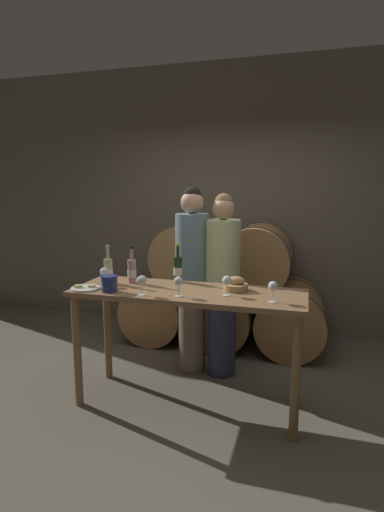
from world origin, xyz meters
TOP-DOWN VIEW (x-y plane):
  - ground_plane at (0.00, 0.00)m, footprint 10.00×10.00m
  - stone_wall_back at (0.00, 2.00)m, footprint 10.00×0.12m
  - barrel_stack at (-0.00, 1.42)m, footprint 2.22×0.92m
  - tasting_table at (0.00, 0.00)m, footprint 1.80×0.62m
  - person_left at (-0.14, 0.62)m, footprint 0.31×0.31m
  - person_right at (0.15, 0.62)m, footprint 0.32×0.32m
  - wine_bottle_red at (-0.17, 0.27)m, footprint 0.07×0.07m
  - wine_bottle_white at (-0.70, 0.05)m, footprint 0.07×0.07m
  - wine_bottle_rose at (-0.52, 0.12)m, footprint 0.07×0.07m
  - blue_crock at (-0.56, -0.20)m, footprint 0.13×0.13m
  - bread_basket at (0.36, 0.10)m, footprint 0.19×0.19m
  - cheese_plate at (-0.78, -0.19)m, footprint 0.22×0.22m
  - wine_glass_far_left at (-0.69, -0.04)m, footprint 0.07×0.07m
  - wine_glass_left at (-0.28, -0.23)m, footprint 0.07×0.07m
  - wine_glass_center at (-0.01, -0.18)m, footprint 0.07×0.07m
  - wine_glass_right at (0.32, -0.06)m, footprint 0.07×0.07m
  - wine_glass_far_right at (0.66, -0.14)m, footprint 0.07×0.07m

SIDE VIEW (x-z plane):
  - ground_plane at x=0.00m, z-range 0.00..0.00m
  - barrel_stack at x=0.00m, z-range -0.07..1.29m
  - tasting_table at x=0.00m, z-range 0.34..1.29m
  - person_right at x=0.15m, z-range 0.03..1.72m
  - person_left at x=-0.14m, z-range 0.04..1.79m
  - cheese_plate at x=-0.78m, z-range 0.94..0.98m
  - bread_basket at x=0.36m, z-range 0.94..1.05m
  - blue_crock at x=-0.56m, z-range 0.96..1.08m
  - wine_bottle_rose at x=-0.52m, z-range 0.90..1.21m
  - wine_bottle_white at x=-0.70m, z-range 0.90..1.22m
  - wine_glass_far_left at x=-0.69m, z-range 0.99..1.14m
  - wine_glass_left at x=-0.28m, z-range 0.99..1.14m
  - wine_glass_center at x=-0.01m, z-range 0.99..1.14m
  - wine_glass_right at x=0.32m, z-range 0.99..1.14m
  - wine_glass_far_right at x=0.66m, z-range 0.99..1.14m
  - wine_bottle_red at x=-0.17m, z-range 0.90..1.23m
  - stone_wall_back at x=0.00m, z-range 0.00..3.20m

